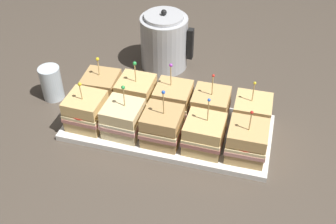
{
  "coord_description": "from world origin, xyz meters",
  "views": [
    {
      "loc": [
        0.25,
        -0.92,
        0.89
      ],
      "look_at": [
        0.0,
        0.0,
        0.07
      ],
      "focal_mm": 45.0,
      "sensor_mm": 36.0,
      "label": 1
    }
  ],
  "objects": [
    {
      "name": "kettle_steel",
      "position": [
        -0.11,
        0.34,
        0.1
      ],
      "size": [
        0.19,
        0.17,
        0.22
      ],
      "color": "#B7BABF",
      "rests_on": "ground_plane"
    },
    {
      "name": "sandwich_front_left",
      "position": [
        -0.12,
        -0.06,
        0.07
      ],
      "size": [
        0.12,
        0.12,
        0.17
      ],
      "color": "beige",
      "rests_on": "serving_platter"
    },
    {
      "name": "sandwich_back_left",
      "position": [
        -0.12,
        0.06,
        0.07
      ],
      "size": [
        0.11,
        0.11,
        0.18
      ],
      "color": "tan",
      "rests_on": "serving_platter"
    },
    {
      "name": "sandwich_back_center",
      "position": [
        0.0,
        0.06,
        0.07
      ],
      "size": [
        0.11,
        0.11,
        0.18
      ],
      "color": "tan",
      "rests_on": "serving_platter"
    },
    {
      "name": "sandwich_back_right",
      "position": [
        0.12,
        0.06,
        0.07
      ],
      "size": [
        0.11,
        0.11,
        0.18
      ],
      "color": "tan",
      "rests_on": "serving_platter"
    },
    {
      "name": "ground_plane",
      "position": [
        0.0,
        0.0,
        0.0
      ],
      "size": [
        6.0,
        6.0,
        0.0
      ],
      "primitive_type": "plane",
      "color": "#4C4238"
    },
    {
      "name": "sandwich_front_right",
      "position": [
        0.12,
        -0.06,
        0.07
      ],
      "size": [
        0.11,
        0.11,
        0.18
      ],
      "color": "tan",
      "rests_on": "serving_platter"
    },
    {
      "name": "serving_platter",
      "position": [
        0.0,
        0.0,
        0.01
      ],
      "size": [
        0.62,
        0.27,
        0.02
      ],
      "color": "white",
      "rests_on": "ground_plane"
    },
    {
      "name": "sandwich_front_far_right",
      "position": [
        0.24,
        -0.06,
        0.07
      ],
      "size": [
        0.11,
        0.11,
        0.17
      ],
      "color": "tan",
      "rests_on": "serving_platter"
    },
    {
      "name": "sandwich_front_far_left",
      "position": [
        -0.24,
        -0.06,
        0.07
      ],
      "size": [
        0.11,
        0.11,
        0.16
      ],
      "color": "tan",
      "rests_on": "serving_platter"
    },
    {
      "name": "drinking_glass",
      "position": [
        -0.41,
        0.06,
        0.06
      ],
      "size": [
        0.07,
        0.07,
        0.12
      ],
      "color": "silver",
      "rests_on": "ground_plane"
    },
    {
      "name": "sandwich_back_far_right",
      "position": [
        0.24,
        0.06,
        0.07
      ],
      "size": [
        0.11,
        0.11,
        0.17
      ],
      "color": "tan",
      "rests_on": "serving_platter"
    },
    {
      "name": "sandwich_back_far_left",
      "position": [
        -0.24,
        0.06,
        0.07
      ],
      "size": [
        0.12,
        0.12,
        0.16
      ],
      "color": "tan",
      "rests_on": "serving_platter"
    },
    {
      "name": "sandwich_front_center",
      "position": [
        0.0,
        -0.06,
        0.07
      ],
      "size": [
        0.11,
        0.11,
        0.18
      ],
      "color": "tan",
      "rests_on": "serving_platter"
    }
  ]
}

